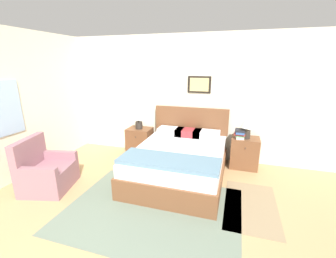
# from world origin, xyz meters

# --- Properties ---
(wall_back) EXTENTS (7.47, 0.09, 2.60)m
(wall_back) POSITION_xyz_m (0.00, 3.32, 1.30)
(wall_back) COLOR beige
(wall_back) RESTS_ON ground_plane
(wall_left) EXTENTS (0.08, 5.69, 2.60)m
(wall_left) POSITION_xyz_m (-2.56, 1.62, 1.30)
(wall_left) COLOR beige
(wall_left) RESTS_ON ground_plane
(area_rug_main) EXTENTS (2.43, 1.82, 0.01)m
(area_rug_main) POSITION_xyz_m (0.09, 1.18, 0.00)
(area_rug_main) COLOR slate
(area_rug_main) RESTS_ON ground_plane
(area_rug_bedside) EXTENTS (0.74, 1.29, 0.01)m
(area_rug_bedside) POSITION_xyz_m (1.44, 1.70, 0.00)
(area_rug_bedside) COLOR #897556
(area_rug_bedside) RESTS_ON ground_plane
(bed) EXTENTS (1.56, 2.02, 1.13)m
(bed) POSITION_xyz_m (0.21, 2.25, 0.32)
(bed) COLOR brown
(bed) RESTS_ON ground_plane
(armchair) EXTENTS (0.85, 0.91, 0.87)m
(armchair) POSITION_xyz_m (-1.81, 1.22, 0.28)
(armchair) COLOR #8E606B
(armchair) RESTS_ON ground_plane
(nightstand_near_window) EXTENTS (0.53, 0.44, 0.62)m
(nightstand_near_window) POSITION_xyz_m (-0.92, 3.03, 0.31)
(nightstand_near_window) COLOR brown
(nightstand_near_window) RESTS_ON ground_plane
(nightstand_by_door) EXTENTS (0.53, 0.44, 0.62)m
(nightstand_by_door) POSITION_xyz_m (1.34, 3.03, 0.31)
(nightstand_by_door) COLOR brown
(nightstand_by_door) RESTS_ON ground_plane
(table_lamp_near_window) EXTENTS (0.25, 0.25, 0.44)m
(table_lamp_near_window) POSITION_xyz_m (-0.92, 3.00, 0.90)
(table_lamp_near_window) COLOR #2D2823
(table_lamp_near_window) RESTS_ON nightstand_near_window
(table_lamp_by_door) EXTENTS (0.25, 0.25, 0.44)m
(table_lamp_by_door) POSITION_xyz_m (1.34, 3.00, 0.90)
(table_lamp_by_door) COLOR #2D2823
(table_lamp_by_door) RESTS_ON nightstand_by_door
(book_thick_bottom) EXTENTS (0.17, 0.27, 0.04)m
(book_thick_bottom) POSITION_xyz_m (1.22, 2.99, 0.64)
(book_thick_bottom) COLOR silver
(book_thick_bottom) RESTS_ON nightstand_by_door
(book_hardcover_middle) EXTENTS (0.19, 0.23, 0.03)m
(book_hardcover_middle) POSITION_xyz_m (1.22, 2.99, 0.67)
(book_hardcover_middle) COLOR #4C7551
(book_hardcover_middle) RESTS_ON book_thick_bottom
(book_novel_upper) EXTENTS (0.22, 0.23, 0.03)m
(book_novel_upper) POSITION_xyz_m (1.22, 2.99, 0.70)
(book_novel_upper) COLOR #B7332D
(book_novel_upper) RESTS_ON book_hardcover_middle
(book_slim_near_top) EXTENTS (0.16, 0.28, 0.04)m
(book_slim_near_top) POSITION_xyz_m (1.22, 2.99, 0.74)
(book_slim_near_top) COLOR #335693
(book_slim_near_top) RESTS_ON book_novel_upper
(book_paperback_top) EXTENTS (0.20, 0.24, 0.03)m
(book_paperback_top) POSITION_xyz_m (1.22, 2.99, 0.77)
(book_paperback_top) COLOR #232328
(book_paperback_top) RESTS_ON book_slim_near_top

